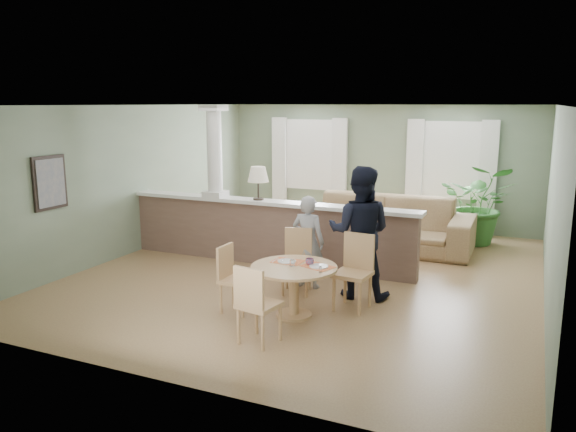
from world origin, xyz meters
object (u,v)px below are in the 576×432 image
at_px(houseplant, 479,204).
at_px(chair_far_man, 355,268).
at_px(child_person, 308,242).
at_px(man_person, 360,232).
at_px(chair_far_boy, 297,257).
at_px(dining_table, 295,276).
at_px(chair_near, 255,301).
at_px(sofa, 381,223).
at_px(chair_side, 233,275).

height_order(houseplant, chair_far_man, houseplant).
xyz_separation_m(child_person, man_person, (0.82, -0.09, 0.24)).
bearing_deg(chair_far_boy, man_person, -3.59).
bearing_deg(chair_far_boy, chair_far_man, -31.08).
bearing_deg(houseplant, dining_table, -109.61).
height_order(chair_far_boy, chair_near, chair_near).
xyz_separation_m(dining_table, chair_far_man, (0.62, 0.62, 0.02)).
relative_size(houseplant, dining_table, 1.41).
bearing_deg(child_person, houseplant, -115.80).
relative_size(child_person, man_person, 0.74).
distance_m(houseplant, child_person, 4.35).
height_order(sofa, man_person, man_person).
distance_m(houseplant, man_person, 4.11).
bearing_deg(chair_far_man, dining_table, -128.85).
height_order(dining_table, chair_far_man, chair_far_man).
distance_m(chair_near, child_person, 2.18).
relative_size(chair_side, man_person, 0.47).
distance_m(dining_table, child_person, 1.22).
distance_m(dining_table, chair_near, 0.99).
distance_m(chair_near, man_person, 2.20).
distance_m(sofa, man_person, 2.86).
distance_m(sofa, chair_near, 4.88).
height_order(chair_side, man_person, man_person).
distance_m(dining_table, chair_far_boy, 0.99).
height_order(houseplant, chair_near, houseplant).
bearing_deg(chair_far_boy, dining_table, -83.14).
bearing_deg(chair_far_man, sofa, 104.45).
bearing_deg(chair_side, chair_near, -136.80).
relative_size(sofa, chair_far_boy, 3.62).
bearing_deg(sofa, chair_near, -92.97).
height_order(houseplant, dining_table, houseplant).
bearing_deg(chair_near, chair_far_boy, -71.56).
height_order(sofa, child_person, child_person).
xyz_separation_m(chair_far_man, chair_side, (-1.44, -0.78, -0.06)).
bearing_deg(chair_side, child_person, -21.37).
bearing_deg(child_person, chair_near, 98.51).
bearing_deg(chair_far_boy, chair_side, -127.83).
bearing_deg(man_person, chair_near, 66.83).
bearing_deg(man_person, child_person, -13.37).
bearing_deg(chair_near, sofa, -82.42).
relative_size(chair_near, chair_side, 1.06).
distance_m(dining_table, chair_far_man, 0.88).
xyz_separation_m(sofa, houseplant, (1.66, 1.12, 0.30)).
height_order(chair_far_boy, chair_far_man, chair_far_man).
relative_size(chair_far_boy, chair_side, 1.05).
bearing_deg(sofa, houseplant, 33.15).
relative_size(houseplant, chair_near, 1.68).
distance_m(chair_side, man_person, 1.90).
xyz_separation_m(sofa, dining_table, (-0.12, -3.88, 0.05)).
xyz_separation_m(chair_far_man, child_person, (-0.90, 0.55, 0.14)).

